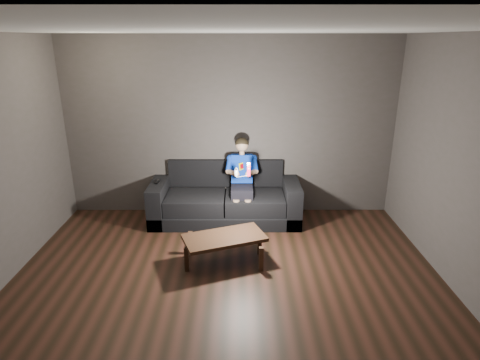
{
  "coord_description": "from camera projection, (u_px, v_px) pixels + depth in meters",
  "views": [
    {
      "loc": [
        0.14,
        -3.48,
        2.63
      ],
      "look_at": [
        0.15,
        1.55,
        0.85
      ],
      "focal_mm": 30.0,
      "sensor_mm": 36.0,
      "label": 1
    }
  ],
  "objects": [
    {
      "name": "floor",
      "position": [
        226.0,
        307.0,
        4.16
      ],
      "size": [
        5.0,
        5.0,
        0.0
      ],
      "primitive_type": "plane",
      "color": "black",
      "rests_on": "ground"
    },
    {
      "name": "back_wall",
      "position": [
        230.0,
        128.0,
        6.07
      ],
      "size": [
        5.0,
        0.04,
        2.7
      ],
      "primitive_type": "cube",
      "color": "#403C38",
      "rests_on": "ground"
    },
    {
      "name": "ceiling",
      "position": [
        222.0,
        29.0,
        3.26
      ],
      "size": [
        5.0,
        5.0,
        0.02
      ],
      "primitive_type": "cube",
      "color": "beige",
      "rests_on": "back_wall"
    },
    {
      "name": "nunchuk_white",
      "position": [
        236.0,
        172.0,
        5.46
      ],
      "size": [
        0.06,
        0.08,
        0.14
      ],
      "color": "silver",
      "rests_on": "child"
    },
    {
      "name": "sofa",
      "position": [
        225.0,
        201.0,
        6.14
      ],
      "size": [
        2.23,
        0.96,
        0.86
      ],
      "color": "black",
      "rests_on": "floor"
    },
    {
      "name": "child",
      "position": [
        242.0,
        174.0,
        5.94
      ],
      "size": [
        0.48,
        0.58,
        1.17
      ],
      "color": "black",
      "rests_on": "sofa"
    },
    {
      "name": "coffee_table",
      "position": [
        224.0,
        240.0,
        4.9
      ],
      "size": [
        1.08,
        0.8,
        0.35
      ],
      "color": "black",
      "rests_on": "floor"
    },
    {
      "name": "wii_remote_black",
      "position": [
        158.0,
        182.0,
        5.95
      ],
      "size": [
        0.05,
        0.14,
        0.03
      ],
      "color": "black",
      "rests_on": "sofa"
    },
    {
      "name": "wii_remote_red",
      "position": [
        249.0,
        169.0,
        5.44
      ],
      "size": [
        0.05,
        0.07,
        0.19
      ],
      "color": "#E71641",
      "rests_on": "child"
    }
  ]
}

